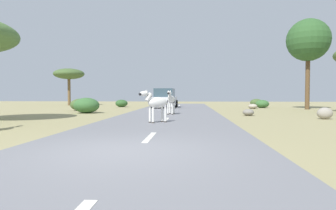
# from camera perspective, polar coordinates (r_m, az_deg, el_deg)

# --- Properties ---
(ground_plane) EXTENTS (90.00, 90.00, 0.00)m
(ground_plane) POSITION_cam_1_polar(r_m,az_deg,el_deg) (6.57, -9.02, -9.12)
(ground_plane) COLOR #998E60
(road) EXTENTS (6.00, 64.00, 0.05)m
(road) POSITION_cam_1_polar(r_m,az_deg,el_deg) (6.50, -5.97, -9.01)
(road) COLOR slate
(road) RESTS_ON ground_plane
(lane_markings) EXTENTS (0.16, 56.00, 0.01)m
(lane_markings) POSITION_cam_1_polar(r_m,az_deg,el_deg) (5.53, -7.83, -10.69)
(lane_markings) COLOR silver
(lane_markings) RESTS_ON road
(zebra_0) EXTENTS (0.51, 1.57, 1.48)m
(zebra_0) POSITION_cam_1_polar(r_m,az_deg,el_deg) (17.96, 0.55, 1.01)
(zebra_0) COLOR silver
(zebra_0) RESTS_ON road
(zebra_1) EXTENTS (1.26, 1.12, 1.42)m
(zebra_1) POSITION_cam_1_polar(r_m,az_deg,el_deg) (12.69, -2.32, 0.38)
(zebra_1) COLOR silver
(zebra_1) RESTS_ON road
(car_0) EXTENTS (2.22, 4.44, 1.74)m
(car_0) POSITION_cam_1_polar(r_m,az_deg,el_deg) (26.64, -0.62, 1.19)
(car_0) COLOR silver
(car_0) RESTS_ON road
(tree_3) EXTENTS (3.42, 3.42, 4.18)m
(tree_3) POSITION_cam_1_polar(r_m,az_deg,el_deg) (35.31, -18.65, 5.67)
(tree_3) COLOR brown
(tree_3) RESTS_ON ground_plane
(tree_4) EXTENTS (3.50, 3.50, 7.53)m
(tree_4) POSITION_cam_1_polar(r_m,az_deg,el_deg) (27.56, 25.54, 11.20)
(tree_4) COLOR brown
(tree_4) RESTS_ON ground_plane
(bush_0) EXTENTS (1.56, 1.41, 0.94)m
(bush_0) POSITION_cam_1_polar(r_m,az_deg,el_deg) (23.73, -16.61, 0.07)
(bush_0) COLOR #425B2D
(bush_0) RESTS_ON ground_plane
(bush_1) EXTENTS (1.25, 1.12, 0.75)m
(bush_1) POSITION_cam_1_polar(r_m,az_deg,el_deg) (28.72, 17.79, 0.20)
(bush_1) COLOR #386633
(bush_1) RESTS_ON ground_plane
(bush_2) EXTENTS (1.31, 1.18, 0.79)m
(bush_2) POSITION_cam_1_polar(r_m,az_deg,el_deg) (32.46, 16.76, 0.46)
(bush_2) COLOR #425B2D
(bush_2) RESTS_ON ground_plane
(bush_3) EXTENTS (1.22, 1.10, 0.73)m
(bush_3) POSITION_cam_1_polar(r_m,az_deg,el_deg) (29.71, -8.99, 0.33)
(bush_3) COLOR #2D5628
(bush_3) RESTS_ON ground_plane
(bush_4) EXTENTS (1.73, 1.56, 1.04)m
(bush_4) POSITION_cam_1_polar(r_m,az_deg,el_deg) (20.59, -15.53, -0.08)
(bush_4) COLOR #386633
(bush_4) RESTS_ON ground_plane
(rock_0) EXTENTS (0.66, 0.71, 0.39)m
(rock_0) POSITION_cam_1_polar(r_m,az_deg,el_deg) (18.15, 15.31, -1.38)
(rock_0) COLOR gray
(rock_0) RESTS_ON ground_plane
(rock_1) EXTENTS (0.77, 0.59, 0.60)m
(rock_1) POSITION_cam_1_polar(r_m,az_deg,el_deg) (17.02, 28.12, -1.43)
(rock_1) COLOR gray
(rock_1) RESTS_ON ground_plane
(rock_2) EXTENTS (0.59, 0.44, 0.30)m
(rock_2) POSITION_cam_1_polar(r_m,az_deg,el_deg) (22.37, -14.47, -0.85)
(rock_2) COLOR #A89E8C
(rock_2) RESTS_ON ground_plane
(rock_3) EXTENTS (0.78, 0.86, 0.42)m
(rock_3) POSITION_cam_1_polar(r_m,az_deg,el_deg) (27.07, 16.11, -0.23)
(rock_3) COLOR #A89E8C
(rock_3) RESTS_ON ground_plane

